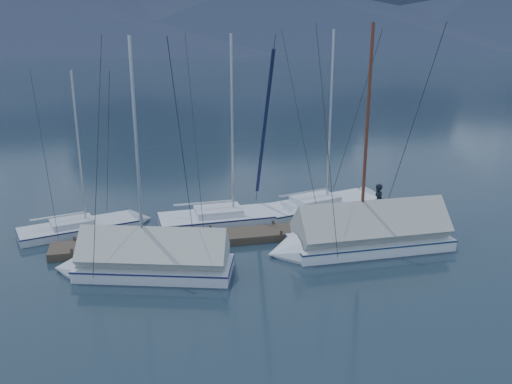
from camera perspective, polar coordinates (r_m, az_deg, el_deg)
ground at (r=23.17m, az=1.15°, el=-6.61°), size 1000.00×1000.00×0.00m
dock at (r=24.93m, az=0.00°, el=-4.61°), size 18.00×1.50×0.54m
mooring_posts at (r=24.74m, az=-1.13°, el=-4.18°), size 15.12×1.52×0.35m
sailboat_open_left at (r=27.09m, az=-16.52°, el=-3.47°), size 6.47×3.36×8.24m
sailboat_open_mid at (r=27.05m, az=-1.31°, el=-2.72°), size 7.57×3.22×9.92m
sailboat_open_right at (r=29.35m, az=8.32°, el=-1.30°), size 7.94×4.08×10.11m
sailboat_covered_near at (r=23.95m, az=10.57°, el=-4.75°), size 8.09×3.49×10.51m
sailboat_covered_far at (r=21.76m, az=-12.07°, el=-7.22°), size 7.37×4.10×9.91m
person at (r=26.57m, az=12.79°, el=-1.05°), size 0.46×0.68×1.82m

